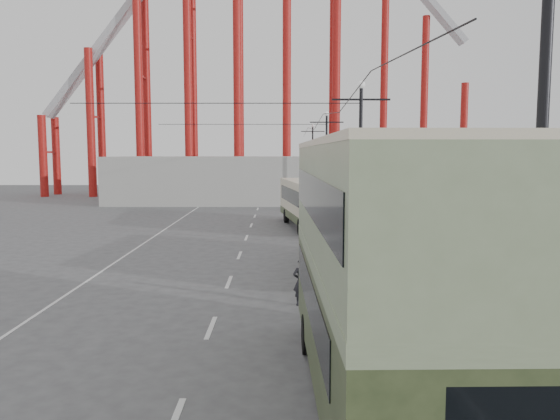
{
  "coord_description": "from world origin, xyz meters",
  "views": [
    {
      "loc": [
        1.12,
        -12.37,
        5.37
      ],
      "look_at": [
        1.14,
        10.32,
        3.0
      ],
      "focal_mm": 35.0,
      "sensor_mm": 36.0,
      "label": 1
    }
  ],
  "objects_px": {
    "pedestrian": "(302,282)",
    "single_decker_cream": "(309,202)",
    "single_decker_green": "(342,237)",
    "double_decker_bus": "(374,258)",
    "lamp_post_near": "(548,3)"
  },
  "relations": [
    {
      "from": "pedestrian",
      "to": "double_decker_bus",
      "type": "bearing_deg",
      "value": 98.06
    },
    {
      "from": "single_decker_cream",
      "to": "pedestrian",
      "type": "xyz_separation_m",
      "value": [
        -1.36,
        -20.18,
        -1.06
      ]
    },
    {
      "from": "single_decker_green",
      "to": "pedestrian",
      "type": "distance_m",
      "value": 6.12
    },
    {
      "from": "lamp_post_near",
      "to": "single_decker_cream",
      "type": "xyz_separation_m",
      "value": [
        -2.34,
        29.68,
        -5.96
      ]
    },
    {
      "from": "lamp_post_near",
      "to": "double_decker_bus",
      "type": "distance_m",
      "value": 5.65
    },
    {
      "from": "double_decker_bus",
      "to": "single_decker_cream",
      "type": "relative_size",
      "value": 0.95
    },
    {
      "from": "double_decker_bus",
      "to": "single_decker_cream",
      "type": "distance_m",
      "value": 27.78
    },
    {
      "from": "lamp_post_near",
      "to": "pedestrian",
      "type": "distance_m",
      "value": 12.37
    },
    {
      "from": "double_decker_bus",
      "to": "lamp_post_near",
      "type": "bearing_deg",
      "value": -38.77
    },
    {
      "from": "pedestrian",
      "to": "single_decker_cream",
      "type": "bearing_deg",
      "value": -94.94
    },
    {
      "from": "double_decker_bus",
      "to": "single_decker_green",
      "type": "bearing_deg",
      "value": 85.39
    },
    {
      "from": "single_decker_green",
      "to": "pedestrian",
      "type": "height_order",
      "value": "single_decker_green"
    },
    {
      "from": "lamp_post_near",
      "to": "single_decker_green",
      "type": "height_order",
      "value": "lamp_post_near"
    },
    {
      "from": "single_decker_green",
      "to": "single_decker_cream",
      "type": "bearing_deg",
      "value": 98.65
    },
    {
      "from": "lamp_post_near",
      "to": "single_decker_cream",
      "type": "relative_size",
      "value": 0.97
    }
  ]
}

